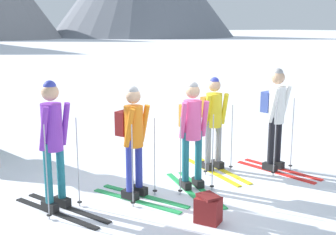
% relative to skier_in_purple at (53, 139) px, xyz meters
% --- Properties ---
extents(ground_plane, '(400.00, 400.00, 0.00)m').
position_rel_skier_in_purple_xyz_m(ground_plane, '(1.85, -0.08, -1.02)').
color(ground_plane, white).
extents(skier_in_purple, '(0.95, 1.63, 1.83)m').
position_rel_skier_in_purple_xyz_m(skier_in_purple, '(0.00, 0.00, 0.00)').
color(skier_in_purple, black).
rests_on(skier_in_purple, ground).
extents(skier_in_orange, '(0.98, 1.55, 1.69)m').
position_rel_skier_in_purple_xyz_m(skier_in_orange, '(1.13, -0.15, -0.07)').
color(skier_in_orange, green).
rests_on(skier_in_orange, ground).
extents(skier_in_pink, '(0.60, 1.69, 1.71)m').
position_rel_skier_in_purple_xyz_m(skier_in_pink, '(2.09, -0.25, -0.06)').
color(skier_in_pink, green).
rests_on(skier_in_pink, ground).
extents(skier_in_yellow, '(0.61, 1.70, 1.67)m').
position_rel_skier_in_purple_xyz_m(skier_in_yellow, '(2.92, 0.34, -0.09)').
color(skier_in_yellow, yellow).
rests_on(skier_in_yellow, ground).
extents(skier_in_white, '(0.65, 1.61, 1.82)m').
position_rel_skier_in_purple_xyz_m(skier_in_white, '(3.85, -0.22, 0.02)').
color(skier_in_white, red).
rests_on(skier_in_white, ground).
extents(backpack_on_snow_front, '(0.37, 0.40, 0.38)m').
position_rel_skier_in_purple_xyz_m(backpack_on_snow_front, '(1.61, -1.40, -0.83)').
color(backpack_on_snow_front, maroon).
rests_on(backpack_on_snow_front, ground).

